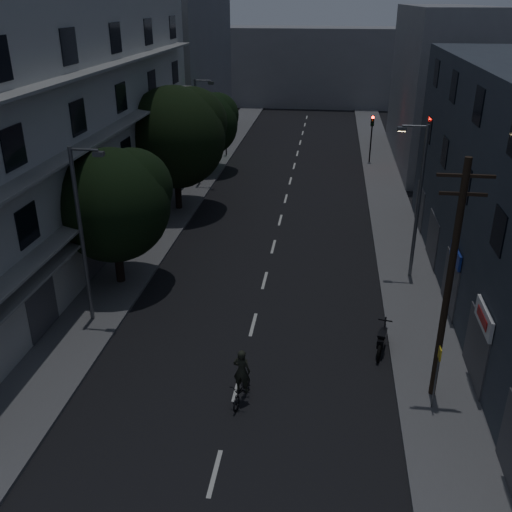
% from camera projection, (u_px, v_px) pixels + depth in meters
% --- Properties ---
extents(ground, '(160.00, 160.00, 0.00)m').
position_uv_depth(ground, '(281.00, 217.00, 38.67)').
color(ground, black).
rests_on(ground, ground).
extents(sidewalk_left, '(3.00, 90.00, 0.15)m').
position_uv_depth(sidewalk_left, '(173.00, 211.00, 39.52)').
color(sidewalk_left, '#565659').
rests_on(sidewalk_left, ground).
extents(sidewalk_right, '(3.00, 90.00, 0.15)m').
position_uv_depth(sidewalk_right, '(394.00, 222.00, 37.75)').
color(sidewalk_right, '#565659').
rests_on(sidewalk_right, ground).
extents(lane_markings, '(0.15, 60.50, 0.01)m').
position_uv_depth(lane_markings, '(288.00, 189.00, 44.31)').
color(lane_markings, beige).
rests_on(lane_markings, ground).
extents(building_left, '(7.00, 36.00, 14.00)m').
position_uv_depth(building_left, '(52.00, 132.00, 30.87)').
color(building_left, '#B5B4B0').
rests_on(building_left, ground).
extents(building_far_left, '(6.00, 20.00, 16.00)m').
position_uv_depth(building_far_left, '(185.00, 58.00, 57.52)').
color(building_far_left, slate).
rests_on(building_far_left, ground).
extents(building_far_right, '(6.00, 20.00, 13.00)m').
position_uv_depth(building_far_right, '(436.00, 86.00, 49.89)').
color(building_far_right, slate).
rests_on(building_far_right, ground).
extents(building_far_end, '(24.00, 8.00, 10.00)m').
position_uv_depth(building_far_end, '(312.00, 67.00, 77.19)').
color(building_far_end, slate).
rests_on(building_far_end, ground).
extents(tree_near, '(5.66, 5.66, 6.98)m').
position_uv_depth(tree_near, '(114.00, 201.00, 27.99)').
color(tree_near, black).
rests_on(tree_near, sidewalk_left).
extents(tree_mid, '(6.77, 6.77, 8.33)m').
position_uv_depth(tree_mid, '(176.00, 134.00, 37.91)').
color(tree_mid, black).
rests_on(tree_mid, sidewalk_left).
extents(tree_far, '(5.25, 5.25, 6.50)m').
position_uv_depth(tree_far, '(207.00, 122.00, 47.19)').
color(tree_far, black).
rests_on(tree_far, sidewalk_left).
extents(traffic_signal_far_right, '(0.28, 0.37, 4.10)m').
position_uv_depth(traffic_signal_far_right, '(372.00, 129.00, 49.86)').
color(traffic_signal_far_right, black).
rests_on(traffic_signal_far_right, sidewalk_right).
extents(traffic_signal_far_left, '(0.28, 0.37, 4.10)m').
position_uv_depth(traffic_signal_far_left, '(226.00, 123.00, 52.12)').
color(traffic_signal_far_left, black).
rests_on(traffic_signal_far_left, sidewalk_left).
extents(street_lamp_left_near, '(1.51, 0.25, 8.00)m').
position_uv_depth(street_lamp_left_near, '(83.00, 229.00, 24.41)').
color(street_lamp_left_near, '#5A5C62').
rests_on(street_lamp_left_near, sidewalk_left).
extents(street_lamp_right, '(1.51, 0.25, 8.00)m').
position_uv_depth(street_lamp_right, '(417.00, 196.00, 28.48)').
color(street_lamp_right, '#5A5D62').
rests_on(street_lamp_right, sidewalk_right).
extents(street_lamp_left_far, '(1.51, 0.25, 8.00)m').
position_uv_depth(street_lamp_left_far, '(198.00, 128.00, 43.26)').
color(street_lamp_left_far, '#585A60').
rests_on(street_lamp_left_far, sidewalk_left).
extents(utility_pole, '(1.80, 0.24, 9.00)m').
position_uv_depth(utility_pole, '(449.00, 280.00, 19.37)').
color(utility_pole, black).
rests_on(utility_pole, sidewalk_right).
extents(bus_stop_sign, '(0.06, 0.35, 2.52)m').
position_uv_depth(bus_stop_sign, '(438.00, 367.00, 19.87)').
color(bus_stop_sign, '#595B60').
rests_on(bus_stop_sign, sidewalk_right).
extents(motorcycle, '(0.72, 2.05, 1.33)m').
position_uv_depth(motorcycle, '(382.00, 341.00, 23.84)').
color(motorcycle, black).
rests_on(motorcycle, ground).
extents(cyclist, '(0.92, 1.84, 2.23)m').
position_uv_depth(cyclist, '(242.00, 384.00, 20.82)').
color(cyclist, black).
rests_on(cyclist, ground).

